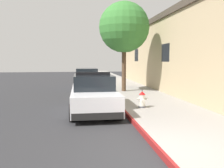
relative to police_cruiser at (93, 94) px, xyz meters
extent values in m
cube|color=#2B2B2D|center=(-3.04, 4.76, -0.84)|extent=(33.29, 60.00, 0.20)
cube|color=gray|center=(2.96, 4.76, -0.66)|extent=(3.39, 60.00, 0.17)
cube|color=maroon|center=(1.22, 4.76, -0.66)|extent=(0.08, 60.00, 0.17)
cube|color=tan|center=(8.28, 3.64, 1.67)|extent=(7.25, 25.77, 4.83)
cube|color=#473D33|center=(8.28, 3.64, 4.26)|extent=(7.49, 26.01, 0.36)
cube|color=black|center=(4.68, 3.64, 1.91)|extent=(0.06, 1.30, 1.10)
cube|color=black|center=(4.68, 10.85, 1.91)|extent=(0.06, 1.30, 1.10)
cube|color=white|center=(0.00, -0.04, -0.16)|extent=(1.84, 4.80, 0.76)
cube|color=black|center=(0.00, 0.11, 0.52)|extent=(1.64, 2.50, 0.60)
cube|color=black|center=(0.00, -2.38, -0.42)|extent=(1.76, 0.16, 0.24)
cube|color=black|center=(0.00, 2.30, -0.42)|extent=(1.76, 0.16, 0.24)
cylinder|color=black|center=(-0.86, 1.66, -0.42)|extent=(0.22, 0.64, 0.64)
cylinder|color=black|center=(0.86, 1.66, -0.42)|extent=(0.22, 0.64, 0.64)
cylinder|color=black|center=(-0.86, -1.74, -0.42)|extent=(0.22, 0.64, 0.64)
cylinder|color=black|center=(0.86, -1.74, -0.42)|extent=(0.22, 0.64, 0.64)
cube|color=black|center=(0.00, 0.06, 0.88)|extent=(1.48, 0.20, 0.12)
cube|color=red|center=(-0.35, 0.06, 0.88)|extent=(0.44, 0.18, 0.11)
cube|color=#1E33E0|center=(0.35, 0.06, 0.88)|extent=(0.44, 0.18, 0.11)
cube|color=#B2B5BA|center=(-0.01, 8.49, -0.16)|extent=(1.84, 4.80, 0.76)
cube|color=black|center=(-0.01, 8.64, 0.52)|extent=(1.64, 2.50, 0.60)
cube|color=black|center=(-0.01, 6.15, -0.42)|extent=(1.76, 0.16, 0.24)
cube|color=black|center=(-0.01, 10.83, -0.42)|extent=(1.76, 0.16, 0.24)
cylinder|color=black|center=(-0.87, 10.19, -0.42)|extent=(0.22, 0.64, 0.64)
cylinder|color=black|center=(0.85, 10.19, -0.42)|extent=(0.22, 0.64, 0.64)
cylinder|color=black|center=(-0.87, 6.79, -0.42)|extent=(0.22, 0.64, 0.64)
cylinder|color=black|center=(0.85, 6.79, -0.42)|extent=(0.22, 0.64, 0.64)
cylinder|color=#4C4C51|center=(2.07, -0.46, -0.55)|extent=(0.32, 0.32, 0.06)
cylinder|color=silver|center=(2.07, -0.46, -0.27)|extent=(0.24, 0.24, 0.50)
cone|color=red|center=(2.07, -0.46, 0.05)|extent=(0.28, 0.28, 0.14)
cylinder|color=#4C4C51|center=(2.07, -0.46, 0.15)|extent=(0.05, 0.05, 0.06)
cylinder|color=silver|center=(1.90, -0.46, -0.21)|extent=(0.10, 0.10, 0.10)
cylinder|color=silver|center=(2.24, -0.46, -0.21)|extent=(0.10, 0.10, 0.10)
cylinder|color=silver|center=(2.07, -0.64, -0.26)|extent=(0.13, 0.12, 0.13)
cylinder|color=brown|center=(2.32, 4.93, 0.93)|extent=(0.28, 0.28, 3.01)
sphere|color=#387A33|center=(2.32, 4.93, 3.57)|extent=(3.25, 3.25, 3.25)
camera|label=1|loc=(-0.60, -9.97, 1.44)|focal=36.96mm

